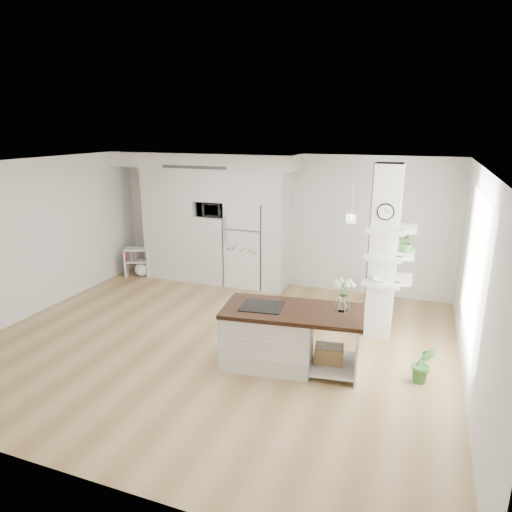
% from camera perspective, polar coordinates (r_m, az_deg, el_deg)
% --- Properties ---
extents(floor, '(7.00, 6.00, 0.01)m').
position_cam_1_polar(floor, '(7.18, -5.05, -10.72)').
color(floor, tan).
rests_on(floor, ground).
extents(room, '(7.04, 6.04, 2.72)m').
position_cam_1_polar(room, '(6.57, -5.44, 3.91)').
color(room, white).
rests_on(room, ground).
extents(cabinet_wall, '(4.00, 0.71, 2.70)m').
position_cam_1_polar(cabinet_wall, '(9.61, -6.30, 5.59)').
color(cabinet_wall, silver).
rests_on(cabinet_wall, floor).
extents(refrigerator, '(0.78, 0.69, 1.75)m').
position_cam_1_polar(refrigerator, '(9.39, -1.09, 1.49)').
color(refrigerator, white).
rests_on(refrigerator, floor).
extents(column, '(0.69, 0.90, 2.70)m').
position_cam_1_polar(column, '(7.17, 16.22, 0.21)').
color(column, silver).
rests_on(column, floor).
extents(window, '(0.00, 2.40, 2.40)m').
position_cam_1_polar(window, '(6.35, 25.62, -1.35)').
color(window, white).
rests_on(window, room).
extents(pendant_light, '(0.12, 0.12, 0.10)m').
position_cam_1_polar(pendant_light, '(6.13, 9.67, 5.41)').
color(pendant_light, white).
rests_on(pendant_light, room).
extents(kitchen_island, '(1.97, 1.12, 1.41)m').
position_cam_1_polar(kitchen_island, '(6.39, 2.63, -9.80)').
color(kitchen_island, silver).
rests_on(kitchen_island, floor).
extents(bookshelf, '(0.61, 0.48, 0.64)m').
position_cam_1_polar(bookshelf, '(10.41, -14.40, -0.95)').
color(bookshelf, silver).
rests_on(bookshelf, floor).
extents(floor_plant_a, '(0.32, 0.26, 0.53)m').
position_cam_1_polar(floor_plant_a, '(6.40, 20.19, -12.55)').
color(floor_plant_a, '#3C8033').
rests_on(floor_plant_a, floor).
extents(floor_plant_b, '(0.28, 0.28, 0.46)m').
position_cam_1_polar(floor_plant_b, '(8.83, 14.29, -4.36)').
color(floor_plant_b, '#3C8033').
rests_on(floor_plant_b, floor).
extents(microwave, '(0.54, 0.37, 0.30)m').
position_cam_1_polar(microwave, '(9.49, -5.49, 5.86)').
color(microwave, '#2D2D2D').
rests_on(microwave, cabinet_wall).
extents(shelf_plant, '(0.27, 0.23, 0.30)m').
position_cam_1_polar(shelf_plant, '(7.28, 18.40, 1.68)').
color(shelf_plant, '#3C8033').
rests_on(shelf_plant, column).
extents(decor_bowl, '(0.22, 0.22, 0.05)m').
position_cam_1_polar(decor_bowl, '(7.05, 15.21, -2.94)').
color(decor_bowl, white).
rests_on(decor_bowl, column).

